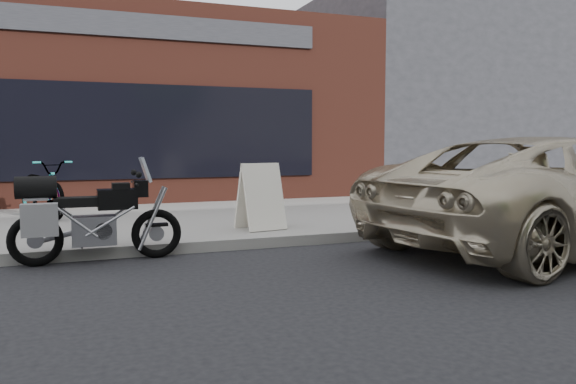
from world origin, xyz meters
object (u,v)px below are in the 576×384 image
bicycle_front (42,188)px  sandwich_sign (260,196)px  motorcycle (86,218)px  minivan (554,193)px

bicycle_front → sandwich_sign: 4.19m
motorcycle → bicycle_front: (-0.67, 3.67, 0.10)m
bicycle_front → minivan: bearing=-59.7°
minivan → bicycle_front: minivan is taller
motorcycle → bicycle_front: 3.73m
sandwich_sign → motorcycle: bearing=-169.8°
sandwich_sign → bicycle_front: bearing=129.1°
bicycle_front → sandwich_sign: (3.18, -2.73, -0.00)m
minivan → sandwich_sign: (-3.54, 2.20, -0.12)m
sandwich_sign → minivan: bearing=-42.2°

